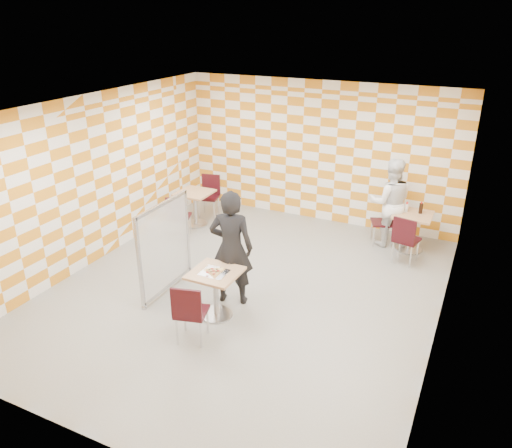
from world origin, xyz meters
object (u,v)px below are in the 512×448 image
(chair_empty_far, at_px, (210,192))
(chair_second_side, at_px, (388,218))
(chair_main_front, at_px, (189,310))
(empty_table, at_px, (195,203))
(chair_empty_near, at_px, (178,214))
(man_white, at_px, (390,202))
(sport_bottle, at_px, (407,207))
(soda_bottle, at_px, (421,208))
(main_table, at_px, (216,286))
(partition, at_px, (165,247))
(chair_second_front, at_px, (405,237))
(man_dark, at_px, (231,248))
(second_table, at_px, (412,226))

(chair_empty_far, bearing_deg, chair_second_side, 2.79)
(chair_main_front, bearing_deg, empty_table, 121.00)
(chair_empty_near, xyz_separation_m, man_white, (3.83, 1.59, 0.33))
(chair_empty_far, xyz_separation_m, sport_bottle, (4.25, 0.16, 0.29))
(soda_bottle, bearing_deg, main_table, -122.66)
(empty_table, bearing_deg, partition, -67.75)
(main_table, xyz_separation_m, soda_bottle, (2.36, 3.67, 0.34))
(chair_empty_near, height_order, partition, partition)
(empty_table, xyz_separation_m, chair_main_front, (2.17, -3.60, 0.04))
(chair_main_front, bearing_deg, man_white, 68.42)
(chair_second_front, bearing_deg, man_white, 121.96)
(chair_second_side, height_order, partition, partition)
(chair_second_side, relative_size, man_dark, 0.50)
(chair_main_front, relative_size, sport_bottle, 4.62)
(sport_bottle, bearing_deg, man_dark, -123.52)
(sport_bottle, bearing_deg, chair_empty_near, -159.48)
(partition, bearing_deg, chair_second_side, 49.50)
(chair_empty_near, bearing_deg, main_table, -45.39)
(second_table, relative_size, partition, 0.48)
(second_table, distance_m, chair_second_side, 0.48)
(chair_empty_far, distance_m, soda_bottle, 4.52)
(chair_empty_far, bearing_deg, chair_main_front, -62.87)
(man_white, relative_size, soda_bottle, 7.60)
(partition, distance_m, man_dark, 1.14)
(empty_table, height_order, chair_empty_near, chair_empty_near)
(chair_main_front, bearing_deg, second_table, 62.89)
(main_table, height_order, man_white, man_white)
(empty_table, relative_size, chair_second_front, 0.81)
(chair_second_side, relative_size, man_white, 0.53)
(soda_bottle, bearing_deg, chair_second_side, -179.43)
(partition, bearing_deg, soda_bottle, 44.25)
(chair_second_front, bearing_deg, main_table, -127.29)
(second_table, distance_m, soda_bottle, 0.38)
(second_table, bearing_deg, man_white, 168.33)
(empty_table, xyz_separation_m, chair_second_side, (3.91, 0.82, 0.04))
(man_dark, xyz_separation_m, man_white, (1.76, 3.19, -0.06))
(man_white, bearing_deg, empty_table, -8.11)
(man_dark, bearing_deg, main_table, 72.47)
(second_table, relative_size, sport_bottle, 3.75)
(second_table, xyz_separation_m, chair_second_side, (-0.47, 0.09, 0.04))
(chair_second_side, bearing_deg, main_table, -115.74)
(partition, height_order, man_white, man_white)
(chair_main_front, height_order, man_dark, man_dark)
(second_table, bearing_deg, empty_table, -170.57)
(chair_main_front, relative_size, chair_second_front, 1.00)
(partition, distance_m, sport_bottle, 4.62)
(main_table, xyz_separation_m, man_white, (1.78, 3.67, 0.37))
(main_table, bearing_deg, sport_bottle, 59.97)
(man_white, bearing_deg, chair_second_front, 101.96)
(chair_second_front, bearing_deg, soda_bottle, 80.82)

